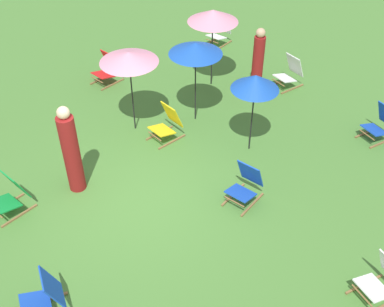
% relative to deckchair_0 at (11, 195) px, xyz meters
% --- Properties ---
extents(ground_plane, '(40.00, 40.00, 0.00)m').
position_rel_deckchair_0_xyz_m(ground_plane, '(1.13, 2.10, -0.37)').
color(ground_plane, '#477A33').
extents(deckchair_0, '(0.63, 0.84, 0.83)m').
position_rel_deckchair_0_xyz_m(deckchair_0, '(0.00, 0.00, 0.00)').
color(deckchair_0, olive).
rests_on(deckchair_0, ground).
extents(deckchair_1, '(0.56, 0.81, 0.83)m').
position_rel_deckchair_0_xyz_m(deckchair_1, '(2.64, 7.34, 0.00)').
color(deckchair_1, olive).
rests_on(deckchair_1, ground).
extents(deckchair_3, '(0.50, 0.77, 0.83)m').
position_rel_deckchair_0_xyz_m(deckchair_3, '(-0.13, 7.33, 0.00)').
color(deckchair_3, olive).
rests_on(deckchair_3, ground).
extents(deckchair_4, '(0.54, 0.80, 0.83)m').
position_rel_deckchair_0_xyz_m(deckchair_4, '(-0.15, 3.57, 0.00)').
color(deckchair_4, olive).
rests_on(deckchair_4, ground).
extents(deckchair_6, '(0.66, 0.86, 0.83)m').
position_rel_deckchair_0_xyz_m(deckchair_6, '(2.35, 3.66, 0.00)').
color(deckchair_6, olive).
rests_on(deckchair_6, ground).
extents(deckchair_7, '(0.66, 0.86, 0.83)m').
position_rel_deckchair_0_xyz_m(deckchair_7, '(-3.06, 7.40, 0.00)').
color(deckchair_7, olive).
rests_on(deckchair_7, ground).
extents(deckchair_8, '(0.59, 0.83, 0.83)m').
position_rel_deckchair_0_xyz_m(deckchair_8, '(5.21, 3.93, 0.00)').
color(deckchair_8, olive).
rests_on(deckchair_8, ground).
extents(deckchair_9, '(0.65, 0.85, 0.83)m').
position_rel_deckchair_0_xyz_m(deckchair_9, '(2.43, -0.37, 0.00)').
color(deckchair_9, olive).
rests_on(deckchair_9, ground).
extents(deckchair_10, '(0.62, 0.84, 0.83)m').
position_rel_deckchair_0_xyz_m(deckchair_10, '(-3.07, 3.68, 0.00)').
color(deckchair_10, olive).
rests_on(deckchair_10, ground).
extents(umbrella_0, '(1.24, 1.24, 1.93)m').
position_rel_deckchair_0_xyz_m(umbrella_0, '(-0.87, 3.16, 1.45)').
color(umbrella_0, black).
rests_on(umbrella_0, ground).
extents(umbrella_1, '(1.17, 1.17, 1.95)m').
position_rel_deckchair_0_xyz_m(umbrella_1, '(-0.36, 4.50, 1.45)').
color(umbrella_1, black).
rests_on(umbrella_1, ground).
extents(umbrella_2, '(1.23, 1.23, 2.01)m').
position_rel_deckchair_0_xyz_m(umbrella_2, '(-1.37, 5.77, 1.49)').
color(umbrella_2, black).
rests_on(umbrella_2, ground).
extents(umbrella_3, '(0.97, 0.97, 1.83)m').
position_rel_deckchair_0_xyz_m(umbrella_3, '(1.24, 4.77, 1.30)').
color(umbrella_3, black).
rests_on(umbrella_3, ground).
extents(person_0, '(0.43, 0.43, 1.90)m').
position_rel_deckchair_0_xyz_m(person_0, '(0.15, 1.23, 0.53)').
color(person_0, maroon).
rests_on(person_0, ground).
extents(person_1, '(0.39, 0.39, 1.72)m').
position_rel_deckchair_0_xyz_m(person_1, '(-0.42, 6.45, 0.46)').
color(person_1, maroon).
rests_on(person_1, ground).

